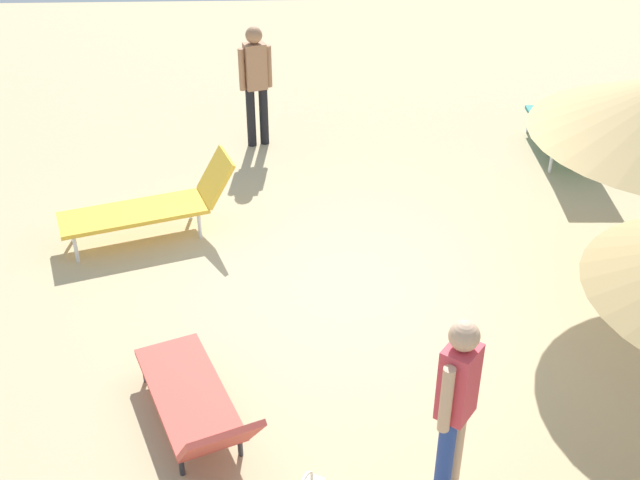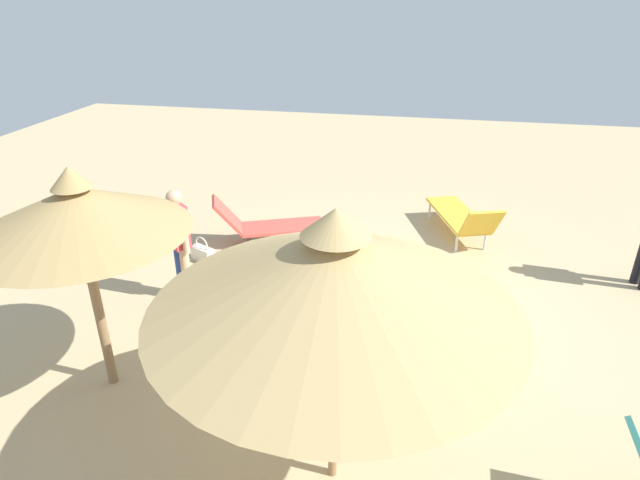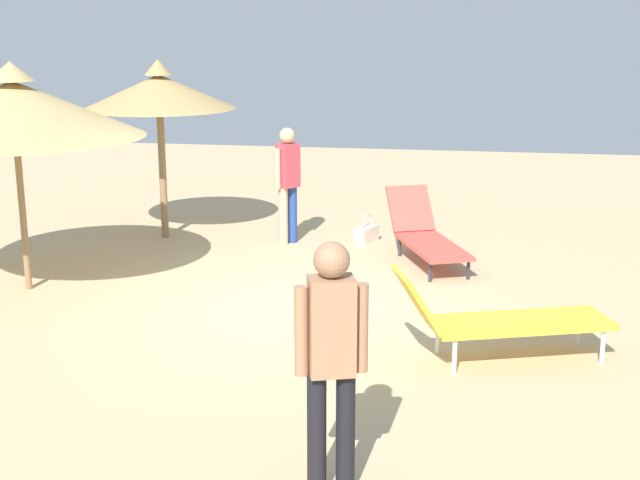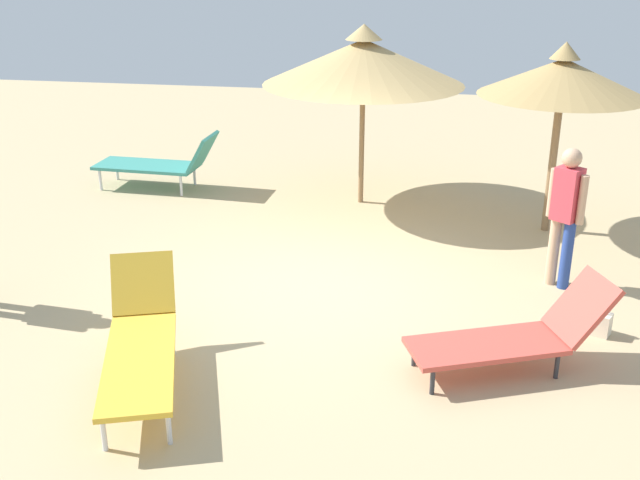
{
  "view_description": "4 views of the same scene",
  "coord_description": "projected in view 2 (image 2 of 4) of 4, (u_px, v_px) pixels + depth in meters",
  "views": [
    {
      "loc": [
        -0.79,
        -6.85,
        4.89
      ],
      "look_at": [
        -0.52,
        -0.08,
        0.7
      ],
      "focal_mm": 43.75,
      "sensor_mm": 36.0,
      "label": 1
    },
    {
      "loc": [
        6.39,
        0.48,
        4.08
      ],
      "look_at": [
        0.43,
        -0.72,
        1.14
      ],
      "focal_mm": 29.62,
      "sensor_mm": 36.0,
      "label": 2
    },
    {
      "loc": [
        -2.1,
        9.1,
        3.15
      ],
      "look_at": [
        -0.56,
        -0.03,
        0.77
      ],
      "focal_mm": 49.02,
      "sensor_mm": 36.0,
      "label": 3
    },
    {
      "loc": [
        -8.02,
        -1.35,
        3.78
      ],
      "look_at": [
        -0.63,
        -0.08,
        0.78
      ],
      "focal_mm": 42.43,
      "sensor_mm": 36.0,
      "label": 4
    }
  ],
  "objects": [
    {
      "name": "person_standing_center",
      "position": [
        179.0,
        239.0,
        7.26
      ],
      "size": [
        0.34,
        0.38,
        1.65
      ],
      "color": "navy",
      "rests_on": "ground"
    },
    {
      "name": "handbag",
      "position": [
        203.0,
        253.0,
        8.62
      ],
      "size": [
        0.32,
        0.44,
        0.43
      ],
      "color": "beige",
      "rests_on": "ground"
    },
    {
      "name": "ground",
      "position": [
        375.0,
        307.0,
        7.53
      ],
      "size": [
        24.0,
        24.0,
        0.1
      ],
      "primitive_type": "cube",
      "color": "tan"
    },
    {
      "name": "parasol_umbrella_near_left",
      "position": [
        77.0,
        211.0,
        5.13
      ],
      "size": [
        2.17,
        2.17,
        2.56
      ],
      "color": "olive",
      "rests_on": "ground"
    },
    {
      "name": "lounge_chair_near_right",
      "position": [
        463.0,
        217.0,
        9.23
      ],
      "size": [
        2.13,
        1.24,
        0.92
      ],
      "color": "gold",
      "rests_on": "ground"
    },
    {
      "name": "lounge_chair_front",
      "position": [
        266.0,
        223.0,
        9.14
      ],
      "size": [
        1.26,
        1.97,
        0.86
      ],
      "color": "#CC4C3F",
      "rests_on": "ground"
    },
    {
      "name": "parasol_umbrella_edge",
      "position": [
        335.0,
        273.0,
        3.97
      ],
      "size": [
        2.94,
        2.94,
        2.66
      ],
      "color": "olive",
      "rests_on": "ground"
    }
  ]
}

